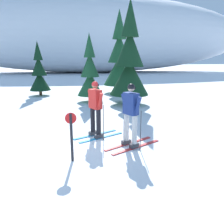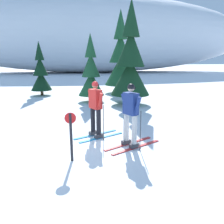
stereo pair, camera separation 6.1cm
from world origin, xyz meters
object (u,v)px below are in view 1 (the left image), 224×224
Objects in this scene: skier_red_jacket at (96,108)px; pine_tree_right at (129,62)px; pine_tree_far_right at (119,59)px; trail_marker_post at (71,134)px; pine_tree_center_right at (90,74)px; pine_tree_center_left at (39,73)px; skier_navy_jacket at (131,114)px.

pine_tree_right is at bearing 66.23° from skier_red_jacket.
skier_red_jacket is at bearing -113.77° from pine_tree_right.
trail_marker_post is at bearing -106.04° from pine_tree_far_right.
pine_tree_center_right is at bearing -126.23° from pine_tree_far_right.
pine_tree_center_right reaches higher than pine_tree_center_left.
pine_tree_center_right reaches higher than trail_marker_post.
pine_tree_far_right is (2.20, 3.01, 0.76)m from pine_tree_center_right.
skier_red_jacket is 6.03m from pine_tree_center_right.
pine_tree_center_left is at bearing 102.76° from trail_marker_post.
pine_tree_center_right reaches higher than skier_navy_jacket.
skier_red_jacket is at bearing 134.43° from skier_navy_jacket.
trail_marker_post is (-2.91, -6.64, -1.54)m from pine_tree_right.
pine_tree_center_right is at bearing -39.34° from pine_tree_center_left.
skier_red_jacket is 9.40m from pine_tree_far_right.
skier_navy_jacket is 0.49× the size of pine_tree_center_right.
skier_red_jacket is 9.16m from pine_tree_center_left.
pine_tree_center_left is 5.48m from pine_tree_far_right.
skier_navy_jacket is at bearing -101.93° from pine_tree_right.
skier_red_jacket is 0.48× the size of pine_tree_center_right.
pine_tree_center_left reaches higher than skier_red_jacket.
skier_red_jacket is at bearing -70.46° from pine_tree_center_left.
trail_marker_post is at bearing -156.73° from skier_navy_jacket.
pine_tree_center_right is 3.80m from pine_tree_far_right.
pine_tree_center_right is 3.02× the size of trail_marker_post.
pine_tree_center_right is at bearing 153.28° from pine_tree_right.
skier_navy_jacket is at bearing -98.03° from pine_tree_far_right.
trail_marker_post is (-0.73, -1.67, -0.25)m from skier_red_jacket.
pine_tree_right is at bearing -34.84° from pine_tree_center_left.
skier_navy_jacket is at bearing -67.35° from pine_tree_center_left.
pine_tree_far_right is (5.40, 0.38, 0.88)m from pine_tree_center_left.
pine_tree_right reaches higher than skier_red_jacket.
pine_tree_center_right is at bearing 83.55° from trail_marker_post.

